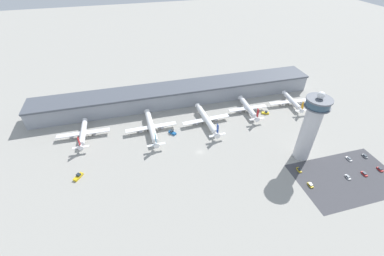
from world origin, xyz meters
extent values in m
plane|color=#9E9B93|center=(0.00, 0.00, 0.00)|extent=(1000.00, 1000.00, 0.00)
cube|color=#9399A3|center=(0.00, 70.00, 7.04)|extent=(246.94, 22.00, 14.07)
cube|color=#4C515B|center=(0.00, 70.00, 14.87)|extent=(246.94, 25.00, 1.60)
cylinder|color=#BCBCC1|center=(65.74, -21.68, 19.91)|extent=(10.23, 10.23, 39.83)
cylinder|color=#565B66|center=(65.74, -21.68, 40.23)|extent=(15.35, 15.35, 0.80)
cylinder|color=#334C60|center=(65.74, -21.68, 42.71)|extent=(14.13, 14.13, 4.15)
cylinder|color=#565B66|center=(65.74, -21.68, 45.28)|extent=(15.35, 15.35, 1.00)
sphere|color=white|center=(65.74, -21.68, 47.99)|extent=(4.41, 4.41, 4.41)
cube|color=#424247|center=(82.28, -46.91, 0.00)|extent=(64.00, 40.00, 0.01)
cylinder|color=white|center=(-79.60, 38.53, 4.34)|extent=(4.62, 26.70, 4.00)
cone|color=white|center=(-79.24, 53.63, 4.34)|extent=(4.08, 3.69, 4.00)
cone|color=white|center=(-79.97, 22.83, 4.34)|extent=(3.71, 4.88, 3.60)
cube|color=white|center=(-79.59, 39.06, 3.64)|extent=(38.35, 5.30, 0.44)
cylinder|color=#A8A8B2|center=(-87.60, 40.25, 2.43)|extent=(2.30, 4.45, 2.20)
cylinder|color=#A8A8B2|center=(-71.53, 39.87, 2.43)|extent=(2.30, 4.45, 2.20)
cube|color=red|center=(-79.99, 21.87, 9.54)|extent=(0.37, 2.81, 6.40)
cube|color=white|center=(-80.00, 21.47, 4.74)|extent=(11.24, 2.26, 0.24)
cylinder|color=black|center=(-79.31, 50.64, 1.17)|extent=(0.28, 0.28, 2.34)
cylinder|color=black|center=(-76.81, 38.20, 1.17)|extent=(0.28, 0.28, 2.34)
cylinder|color=black|center=(-82.40, 38.33, 1.17)|extent=(0.28, 0.28, 2.34)
cylinder|color=white|center=(-29.52, 32.62, 4.42)|extent=(5.42, 36.20, 4.59)
cone|color=white|center=(-29.98, 52.74, 4.42)|extent=(4.69, 4.24, 4.59)
cone|color=white|center=(-29.04, 11.82, 4.42)|extent=(4.26, 5.60, 4.13)
cube|color=white|center=(-29.53, 33.34, 3.61)|extent=(39.17, 5.29, 0.44)
cylinder|color=#A8A8B2|center=(-37.76, 34.16, 2.22)|extent=(2.64, 5.11, 2.53)
cylinder|color=#A8A8B2|center=(-21.35, 34.53, 2.22)|extent=(2.64, 5.11, 2.53)
cube|color=#197FB2|center=(-29.02, 10.72, 10.39)|extent=(0.36, 2.81, 7.35)
cube|color=white|center=(-29.01, 10.32, 4.88)|extent=(12.90, 2.29, 0.24)
cylinder|color=black|center=(-29.90, 49.47, 1.06)|extent=(0.28, 0.28, 2.12)
cylinder|color=black|center=(-26.30, 32.62, 1.06)|extent=(0.28, 0.28, 2.12)
cylinder|color=black|center=(-32.73, 32.47, 1.06)|extent=(0.28, 0.28, 2.12)
cylinder|color=white|center=(14.60, 31.39, 4.33)|extent=(6.73, 35.62, 4.56)
cone|color=white|center=(13.38, 51.10, 4.33)|extent=(4.80, 4.38, 4.56)
cone|color=white|center=(15.86, 10.99, 4.33)|extent=(4.43, 5.71, 4.10)
cube|color=white|center=(14.55, 32.10, 3.53)|extent=(39.17, 6.79, 0.44)
cylinder|color=#A8A8B2|center=(6.32, 32.59, 2.15)|extent=(2.81, 5.16, 2.51)
cylinder|color=#A8A8B2|center=(22.66, 33.60, 2.15)|extent=(2.81, 5.16, 2.51)
cube|color=navy|center=(15.92, 9.90, 10.25)|extent=(0.47, 2.81, 7.30)
cube|color=white|center=(15.95, 9.50, 4.78)|extent=(12.87, 2.78, 0.24)
cylinder|color=black|center=(13.58, 47.86, 1.02)|extent=(0.28, 0.28, 2.05)
cylinder|color=black|center=(17.79, 31.49, 1.02)|extent=(0.28, 0.28, 2.05)
cylinder|color=black|center=(11.42, 31.10, 1.02)|extent=(0.28, 0.28, 2.05)
cylinder|color=white|center=(53.88, 38.23, 4.33)|extent=(5.16, 26.78, 4.43)
cone|color=white|center=(54.30, 53.55, 4.33)|extent=(4.53, 4.10, 4.43)
cone|color=white|center=(53.44, 22.24, 4.33)|extent=(4.13, 5.42, 3.98)
cube|color=white|center=(53.89, 38.76, 3.55)|extent=(33.79, 5.32, 0.44)
cylinder|color=#A8A8B2|center=(46.85, 39.95, 2.21)|extent=(2.57, 4.93, 2.43)
cylinder|color=#A8A8B2|center=(60.99, 39.56, 2.21)|extent=(2.57, 4.93, 2.43)
cube|color=red|center=(53.41, 21.18, 10.08)|extent=(0.38, 2.81, 7.08)
cube|color=white|center=(53.40, 20.78, 4.77)|extent=(12.44, 2.34, 0.24)
cylinder|color=black|center=(54.21, 50.36, 1.06)|extent=(0.28, 0.28, 2.11)
cylinder|color=black|center=(56.97, 37.87, 1.06)|extent=(0.28, 0.28, 2.11)
cylinder|color=black|center=(50.77, 38.04, 1.06)|extent=(0.28, 0.28, 2.11)
cylinder|color=white|center=(96.47, 38.32, 4.21)|extent=(5.72, 24.68, 3.93)
cone|color=white|center=(97.50, 52.27, 4.21)|extent=(4.18, 3.81, 3.93)
cone|color=white|center=(95.40, 23.77, 4.21)|extent=(3.87, 4.96, 3.54)
cube|color=white|center=(96.51, 38.81, 3.52)|extent=(41.63, 7.44, 0.44)
cylinder|color=#A8A8B2|center=(87.91, 40.44, 2.33)|extent=(2.47, 4.47, 2.16)
cylinder|color=#A8A8B2|center=(105.26, 39.16, 2.33)|extent=(2.47, 4.47, 2.16)
cube|color=orange|center=(95.33, 22.83, 9.32)|extent=(0.51, 2.81, 6.28)
cube|color=white|center=(95.30, 22.44, 4.60)|extent=(11.12, 2.80, 0.24)
cylinder|color=black|center=(97.28, 49.31, 1.12)|extent=(0.28, 0.28, 2.25)
cylinder|color=black|center=(99.19, 37.81, 1.12)|extent=(0.28, 0.28, 2.25)
cylinder|color=black|center=(93.71, 38.21, 1.12)|extent=(0.28, 0.28, 2.25)
cube|color=black|center=(-14.56, 25.68, 0.06)|extent=(4.96, 5.76, 0.12)
cube|color=#195699|center=(-14.56, 25.68, 0.72)|extent=(5.61, 6.66, 1.45)
cube|color=#232D38|center=(-14.91, 26.21, 2.04)|extent=(2.88, 2.80, 1.19)
cube|color=black|center=(-80.73, -2.91, 0.06)|extent=(5.34, 6.03, 0.12)
cube|color=gold|center=(-80.73, -2.91, 0.73)|extent=(6.07, 6.96, 1.45)
cube|color=#232D38|center=(-80.32, -2.36, 2.05)|extent=(3.01, 2.97, 1.19)
cube|color=black|center=(67.30, 31.78, 0.06)|extent=(5.49, 3.80, 0.12)
cube|color=gold|center=(67.30, 31.78, 0.72)|extent=(6.43, 4.22, 1.44)
cube|color=#232D38|center=(67.87, 31.57, 2.03)|extent=(2.39, 2.51, 1.18)
cube|color=black|center=(95.47, -33.39, 0.06)|extent=(1.81, 3.92, 0.12)
cube|color=silver|center=(95.47, -33.39, 0.38)|extent=(1.90, 4.65, 0.77)
cube|color=#232D38|center=(95.47, -33.50, 1.08)|extent=(1.62, 2.58, 0.63)
cube|color=black|center=(95.11, -47.42, 0.06)|extent=(1.78, 3.61, 0.12)
cube|color=red|center=(95.11, -47.42, 0.40)|extent=(1.86, 4.29, 0.80)
cube|color=#232D38|center=(95.12, -47.31, 1.13)|extent=(1.62, 2.37, 0.66)
cube|color=black|center=(56.28, -46.45, 0.06)|extent=(1.77, 3.46, 0.12)
cube|color=gold|center=(56.28, -46.45, 0.43)|extent=(1.85, 4.11, 0.86)
cube|color=#232D38|center=(56.28, -46.35, 1.21)|extent=(1.63, 2.26, 0.70)
cube|color=black|center=(56.82, -33.61, 0.06)|extent=(1.77, 3.61, 0.12)
cube|color=gold|center=(56.82, -33.61, 0.38)|extent=(1.86, 4.29, 0.76)
cube|color=#232D38|center=(56.82, -33.71, 1.07)|extent=(1.59, 2.38, 0.62)
cube|color=black|center=(107.94, -46.84, 0.06)|extent=(1.87, 3.56, 0.12)
cube|color=red|center=(107.94, -46.84, 0.43)|extent=(1.97, 4.22, 0.86)
cube|color=#232D38|center=(107.94, -46.74, 1.21)|extent=(1.67, 2.35, 0.71)
cube|color=black|center=(82.88, -46.98, 0.06)|extent=(1.82, 3.55, 0.12)
cube|color=silver|center=(82.88, -46.98, 0.40)|extent=(1.92, 4.22, 0.80)
cube|color=#232D38|center=(82.88, -46.88, 1.13)|extent=(1.63, 2.35, 0.65)
cube|color=black|center=(108.08, -33.95, 0.06)|extent=(1.81, 3.53, 0.12)
cube|color=slate|center=(108.08, -33.95, 0.43)|extent=(1.90, 4.20, 0.86)
cube|color=#232D38|center=(108.07, -34.05, 1.21)|extent=(1.63, 2.33, 0.70)
camera|label=1|loc=(-40.21, -127.30, 122.58)|focal=24.00mm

